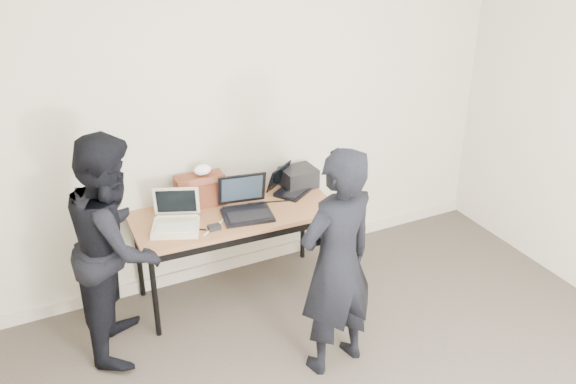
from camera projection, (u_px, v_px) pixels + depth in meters
room at (419, 257)px, 3.03m from camera, size 4.60×4.60×2.80m
desk at (235, 220)px, 4.77m from camera, size 1.53×0.72×0.72m
laptop_beige at (176, 221)px, 4.52m from camera, size 0.42×0.42×0.26m
laptop_center at (245, 205)px, 4.71m from camera, size 0.41×0.40×0.28m
laptop_right at (288, 186)px, 5.03m from camera, size 0.38×0.38×0.21m
leather_satchel at (200, 190)px, 4.80m from camera, size 0.37×0.20×0.25m
tissue at (202, 170)px, 4.74m from camera, size 0.14×0.12×0.08m
equipment_box at (299, 177)px, 5.11m from camera, size 0.27×0.23×0.15m
power_brick at (214, 227)px, 4.51m from camera, size 0.09×0.06×0.03m
cables at (240, 210)px, 4.76m from camera, size 1.14×0.50×0.01m
person_typist at (337, 264)px, 4.01m from camera, size 0.63×0.47×1.57m
person_observer at (116, 245)px, 4.21m from camera, size 0.82×0.92×1.57m
baseboard at (244, 259)px, 5.40m from camera, size 4.50×0.03×0.10m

